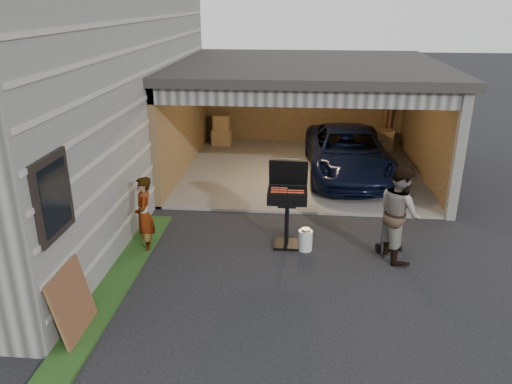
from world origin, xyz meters
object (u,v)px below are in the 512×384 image
(man, at_px, (400,213))
(propane_tank, at_px, (305,240))
(minivan, at_px, (348,154))
(plywood_panel, at_px, (73,303))
(bbq_grill, at_px, (287,198))
(woman, at_px, (144,215))
(hand_truck, at_px, (390,243))

(man, relative_size, propane_tank, 4.45)
(minivan, distance_m, plywood_panel, 8.23)
(man, distance_m, plywood_panel, 5.51)
(propane_tank, relative_size, plywood_panel, 0.38)
(plywood_panel, bearing_deg, bbq_grill, 46.78)
(woman, bearing_deg, hand_truck, 77.83)
(plywood_panel, distance_m, hand_truck, 5.51)
(bbq_grill, bearing_deg, plywood_panel, -133.22)
(plywood_panel, bearing_deg, woman, 84.56)
(man, xyz_separation_m, hand_truck, (-0.07, 0.14, -0.66))
(woman, distance_m, bbq_grill, 2.63)
(woman, height_order, man, man)
(woman, distance_m, propane_tank, 2.99)
(man, xyz_separation_m, plywood_panel, (-4.80, -2.69, -0.37))
(bbq_grill, relative_size, hand_truck, 1.46)
(woman, height_order, plywood_panel, woman)
(minivan, relative_size, woman, 3.04)
(woman, relative_size, man, 0.83)
(bbq_grill, xyz_separation_m, plywood_panel, (-2.82, -3.00, -0.45))
(propane_tank, distance_m, hand_truck, 1.55)
(woman, relative_size, propane_tank, 3.68)
(minivan, relative_size, plywood_panel, 4.28)
(woman, height_order, hand_truck, woman)
(bbq_grill, height_order, propane_tank, bbq_grill)
(man, bearing_deg, bbq_grill, 64.62)
(man, relative_size, plywood_panel, 1.70)
(hand_truck, bearing_deg, bbq_grill, 160.62)
(woman, bearing_deg, man, 76.04)
(man, distance_m, hand_truck, 0.68)
(woman, xyz_separation_m, bbq_grill, (2.58, 0.48, 0.23))
(minivan, bearing_deg, plywood_panel, -123.55)
(man, distance_m, propane_tank, 1.76)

